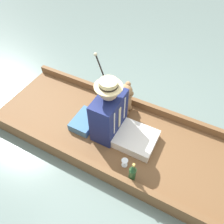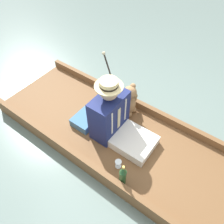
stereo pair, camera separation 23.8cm
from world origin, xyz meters
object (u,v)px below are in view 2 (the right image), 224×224
(seated_person, at_px, (115,118))
(wine_glass, at_px, (118,163))
(champagne_bottle, at_px, (123,175))
(walking_cane, at_px, (110,73))
(teddy_bear, at_px, (130,101))

(seated_person, bearing_deg, wine_glass, 30.15)
(wine_glass, distance_m, champagne_bottle, 0.20)
(seated_person, height_order, champagne_bottle, seated_person)
(champagne_bottle, bearing_deg, seated_person, -136.53)
(walking_cane, distance_m, champagne_bottle, 1.27)
(seated_person, relative_size, teddy_bear, 1.73)
(seated_person, distance_m, teddy_bear, 0.39)
(wine_glass, height_order, walking_cane, walking_cane)
(teddy_bear, bearing_deg, champagne_bottle, 29.63)
(seated_person, height_order, wine_glass, seated_person)
(wine_glass, distance_m, walking_cane, 1.12)
(seated_person, distance_m, wine_glass, 0.49)
(walking_cane, bearing_deg, seated_person, 41.17)
(teddy_bear, relative_size, walking_cane, 0.65)
(teddy_bear, bearing_deg, walking_cane, -103.62)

